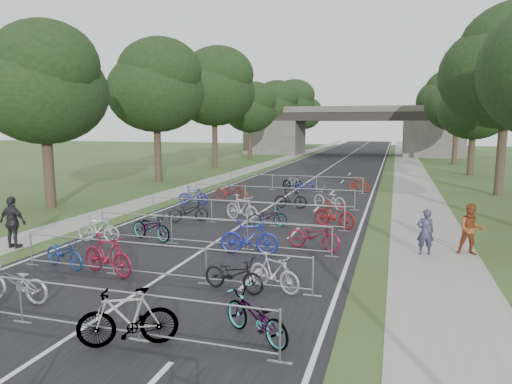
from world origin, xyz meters
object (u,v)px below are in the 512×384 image
(pedestrian_b, at_px, (471,230))
(overpass_bridge, at_px, (350,131))
(pedestrian_c, at_px, (13,223))
(pedestrian_a, at_px, (425,232))

(pedestrian_b, bearing_deg, overpass_bridge, 96.58)
(overpass_bridge, bearing_deg, pedestrian_c, -96.89)
(pedestrian_a, distance_m, pedestrian_b, 1.59)
(pedestrian_a, distance_m, pedestrian_c, 14.90)
(pedestrian_b, distance_m, pedestrian_c, 16.49)
(overpass_bridge, bearing_deg, pedestrian_b, -80.03)
(pedestrian_b, bearing_deg, pedestrian_a, -166.71)
(overpass_bridge, xyz_separation_m, pedestrian_c, (-6.80, -56.29, -2.57))
(pedestrian_b, xyz_separation_m, pedestrian_c, (-16.00, -3.98, 0.06))
(pedestrian_a, xyz_separation_m, pedestrian_c, (-14.48, -3.52, 0.15))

